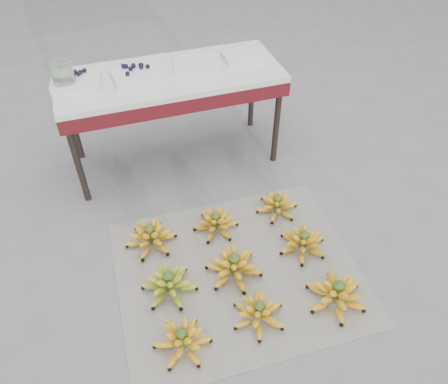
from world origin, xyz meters
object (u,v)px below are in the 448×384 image
object	(u,v)px
bunch_mid_center	(234,266)
bunch_back_center	(216,223)
glass_jar	(63,76)
tray_left	(136,74)
tray_far_right	(243,56)
newspaper_mat	(238,272)
bunch_front_left	(182,340)
tray_right	(197,64)
bunch_back_left	(151,237)
vendor_table	(170,84)
bunch_front_right	(336,294)
bunch_mid_left	(169,284)
bunch_mid_right	(303,242)
tray_far_left	(76,81)
bunch_front_center	(259,313)
bunch_back_right	(277,205)

from	to	relation	value
bunch_mid_center	bunch_back_center	bearing A→B (deg)	83.13
glass_jar	tray_left	bearing A→B (deg)	-0.10
tray_left	tray_far_right	xyz separation A→B (m)	(0.67, 0.03, -0.01)
newspaper_mat	bunch_front_left	size ratio (longest dim) A/B	3.75
tray_right	bunch_back_left	bearing A→B (deg)	-124.40
vendor_table	bunch_front_right	bearing A→B (deg)	-70.78
vendor_table	bunch_back_center	bearing A→B (deg)	-85.50
bunch_front_left	bunch_front_right	size ratio (longest dim) A/B	0.96
vendor_table	glass_jar	bearing A→B (deg)	179.13
bunch_back_left	bunch_mid_left	bearing A→B (deg)	-63.30
bunch_mid_right	glass_jar	size ratio (longest dim) A/B	2.08
bunch_front_right	bunch_back_left	bearing A→B (deg)	129.14
tray_far_right	bunch_front_right	bearing A→B (deg)	-89.99
tray_far_left	bunch_back_center	bearing A→B (deg)	-52.06
bunch_front_left	bunch_back_left	distance (m)	0.65
newspaper_mat	bunch_back_left	xyz separation A→B (m)	(-0.39, 0.33, 0.06)
bunch_back_left	tray_far_right	size ratio (longest dim) A/B	1.50
bunch_mid_left	tray_left	world-z (taller)	tray_left
bunch_front_center	bunch_front_right	size ratio (longest dim) A/B	0.90
bunch_mid_center	glass_jar	world-z (taller)	glass_jar
bunch_back_left	tray_right	distance (m)	1.06
bunch_mid_left	tray_right	distance (m)	1.30
bunch_back_right	tray_far_right	bearing A→B (deg)	98.27
bunch_mid_center	tray_far_left	world-z (taller)	tray_far_left
tray_far_left	tray_right	bearing A→B (deg)	-1.53
vendor_table	glass_jar	size ratio (longest dim) A/B	8.83
bunch_front_left	bunch_back_center	distance (m)	0.73
bunch_front_center	tray_right	distance (m)	1.48
tray_far_left	tray_far_right	distance (m)	1.00
bunch_back_right	tray_right	world-z (taller)	tray_right
bunch_front_right	bunch_back_left	size ratio (longest dim) A/B	0.96
bunch_front_right	tray_far_left	xyz separation A→B (m)	(-1.00, 1.39, 0.60)
bunch_mid_center	tray_far_left	xyz separation A→B (m)	(-0.58, 1.08, 0.60)
vendor_table	tray_far_left	distance (m)	0.54
newspaper_mat	bunch_back_center	world-z (taller)	bunch_back_center
bunch_front_right	bunch_back_center	size ratio (longest dim) A/B	1.07
bunch_back_center	glass_jar	world-z (taller)	glass_jar
newspaper_mat	bunch_front_right	bearing A→B (deg)	-38.88
bunch_back_left	bunch_mid_center	bearing A→B (deg)	-20.28
bunch_front_left	tray_right	world-z (taller)	tray_right
bunch_front_center	bunch_back_left	bearing A→B (deg)	136.16
bunch_mid_center	tray_right	size ratio (longest dim) A/B	1.03
bunch_front_left	glass_jar	size ratio (longest dim) A/B	2.21
tray_far_left	bunch_front_center	bearing A→B (deg)	-66.16
bunch_front_center	bunch_front_right	world-z (taller)	bunch_front_right
bunch_front_left	tray_far_right	world-z (taller)	tray_far_right
newspaper_mat	bunch_front_left	xyz separation A→B (m)	(-0.38, -0.32, 0.06)
bunch_front_left	tray_left	size ratio (longest dim) A/B	1.16
tray_left	vendor_table	bearing A→B (deg)	-2.42
bunch_front_right	bunch_mid_left	bearing A→B (deg)	146.16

